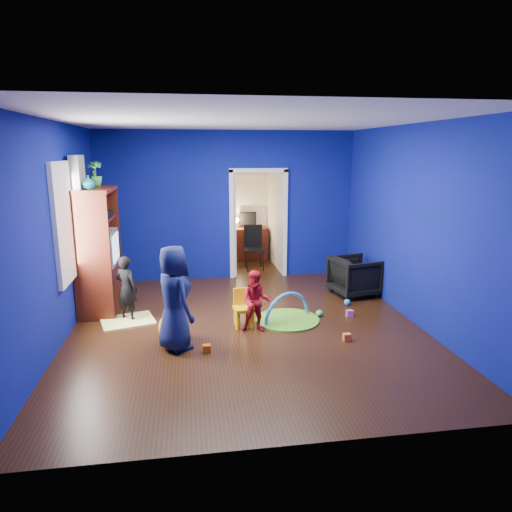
{
  "coord_description": "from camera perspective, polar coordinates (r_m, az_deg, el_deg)",
  "views": [
    {
      "loc": [
        -0.8,
        -6.17,
        2.51
      ],
      "look_at": [
        0.2,
        0.4,
        0.97
      ],
      "focal_mm": 32.0,
      "sensor_mm": 36.0,
      "label": 1
    }
  ],
  "objects": [
    {
      "name": "floor",
      "position": [
        6.71,
        -1.17,
        -8.96
      ],
      "size": [
        5.0,
        5.5,
        0.01
      ],
      "primitive_type": "cube",
      "color": "black",
      "rests_on": "ground"
    },
    {
      "name": "ceiling",
      "position": [
        6.23,
        -1.3,
        16.6
      ],
      "size": [
        5.0,
        5.5,
        0.01
      ],
      "primitive_type": "cube",
      "color": "white",
      "rests_on": "wall_back"
    },
    {
      "name": "wall_back",
      "position": [
        9.02,
        -3.5,
        6.25
      ],
      "size": [
        5.0,
        0.02,
        2.9
      ],
      "primitive_type": "cube",
      "color": "navy",
      "rests_on": "floor"
    },
    {
      "name": "wall_front",
      "position": [
        3.67,
        4.33,
        -3.83
      ],
      "size": [
        5.0,
        0.02,
        2.9
      ],
      "primitive_type": "cube",
      "color": "navy",
      "rests_on": "floor"
    },
    {
      "name": "wall_left",
      "position": [
        6.49,
        -23.73,
        2.51
      ],
      "size": [
        0.02,
        5.5,
        2.9
      ],
      "primitive_type": "cube",
      "color": "navy",
      "rests_on": "floor"
    },
    {
      "name": "wall_right",
      "position": [
        7.07,
        19.33,
        3.66
      ],
      "size": [
        0.02,
        5.5,
        2.9
      ],
      "primitive_type": "cube",
      "color": "navy",
      "rests_on": "floor"
    },
    {
      "name": "alcove",
      "position": [
        9.97,
        -0.49,
        5.76
      ],
      "size": [
        1.0,
        1.75,
        2.5
      ],
      "primitive_type": null,
      "color": "silver",
      "rests_on": "floor"
    },
    {
      "name": "armchair",
      "position": [
        8.26,
        12.26,
        -2.48
      ],
      "size": [
        0.89,
        0.87,
        0.69
      ],
      "primitive_type": "imported",
      "rotation": [
        0.0,
        0.0,
        1.77
      ],
      "color": "black",
      "rests_on": "floor"
    },
    {
      "name": "child_black",
      "position": [
        7.12,
        -15.87,
        -3.9
      ],
      "size": [
        0.43,
        0.39,
        1.0
      ],
      "primitive_type": "imported",
      "rotation": [
        0.0,
        0.0,
        2.59
      ],
      "color": "black",
      "rests_on": "floor"
    },
    {
      "name": "child_navy",
      "position": [
        5.92,
        -10.19,
        -5.2
      ],
      "size": [
        0.69,
        0.79,
        1.36
      ],
      "primitive_type": "imported",
      "rotation": [
        0.0,
        0.0,
        2.04
      ],
      "color": "#0F1438",
      "rests_on": "floor"
    },
    {
      "name": "toddler_red",
      "position": [
        6.45,
        0.0,
        -5.68
      ],
      "size": [
        0.48,
        0.41,
        0.89
      ],
      "primitive_type": "imported",
      "rotation": [
        0.0,
        0.0,
        -0.18
      ],
      "color": "red",
      "rests_on": "floor"
    },
    {
      "name": "vase",
      "position": [
        7.16,
        -20.22,
        8.64
      ],
      "size": [
        0.23,
        0.23,
        0.2
      ],
      "primitive_type": "imported",
      "rotation": [
        0.0,
        0.0,
        -0.23
      ],
      "color": "#0B525E",
      "rests_on": "tv_armoire"
    },
    {
      "name": "potted_plant",
      "position": [
        7.66,
        -19.52,
        9.64
      ],
      "size": [
        0.23,
        0.23,
        0.39
      ],
      "primitive_type": "imported",
      "rotation": [
        0.0,
        0.0,
        0.04
      ],
      "color": "green",
      "rests_on": "tv_armoire"
    },
    {
      "name": "tv_armoire",
      "position": [
        7.59,
        -19.15,
        0.66
      ],
      "size": [
        0.58,
        1.14,
        1.96
      ],
      "primitive_type": "cube",
      "color": "#3D130A",
      "rests_on": "floor"
    },
    {
      "name": "crt_tv",
      "position": [
        7.58,
        -18.87,
        0.97
      ],
      "size": [
        0.46,
        0.7,
        0.54
      ],
      "primitive_type": "cube",
      "color": "silver",
      "rests_on": "tv_armoire"
    },
    {
      "name": "yellow_blanket",
      "position": [
        7.18,
        -15.72,
        -7.82
      ],
      "size": [
        0.89,
        0.78,
        0.03
      ],
      "primitive_type": "cube",
      "rotation": [
        0.0,
        0.0,
        0.28
      ],
      "color": "#F2E07A",
      "rests_on": "floor"
    },
    {
      "name": "hopper_ball",
      "position": [
        6.32,
        -10.42,
        -8.75
      ],
      "size": [
        0.38,
        0.38,
        0.38
      ],
      "primitive_type": "sphere",
      "color": "yellow",
      "rests_on": "floor"
    },
    {
      "name": "kid_chair",
      "position": [
        6.68,
        -1.54,
        -6.77
      ],
      "size": [
        0.31,
        0.31,
        0.5
      ],
      "primitive_type": "cube",
      "rotation": [
        0.0,
        0.0,
        0.11
      ],
      "color": "yellow",
      "rests_on": "floor"
    },
    {
      "name": "play_mat",
      "position": [
        6.99,
        3.93,
        -7.94
      ],
      "size": [
        0.97,
        0.97,
        0.03
      ],
      "primitive_type": "cylinder",
      "color": "#308E20",
      "rests_on": "floor"
    },
    {
      "name": "toy_arch",
      "position": [
        6.99,
        3.93,
        -7.89
      ],
      "size": [
        0.79,
        0.44,
        0.86
      ],
      "primitive_type": "torus",
      "rotation": [
        1.57,
        0.0,
        0.48
      ],
      "color": "#3F8CD8",
      "rests_on": "floor"
    },
    {
      "name": "window_left",
      "position": [
        6.8,
        -22.94,
        3.87
      ],
      "size": [
        0.03,
        0.95,
        1.55
      ],
      "primitive_type": "cube",
      "color": "white",
      "rests_on": "wall_left"
    },
    {
      "name": "curtain",
      "position": [
        7.35,
        -20.84,
        2.29
      ],
      "size": [
        0.14,
        0.42,
        2.4
      ],
      "primitive_type": "cube",
      "color": "slate",
      "rests_on": "floor"
    },
    {
      "name": "doorway",
      "position": [
        9.14,
        0.29,
        3.83
      ],
      "size": [
        1.16,
        0.1,
        2.1
      ],
      "primitive_type": "cube",
      "color": "white",
      "rests_on": "floor"
    },
    {
      "name": "study_desk",
      "position": [
        10.74,
        -0.96,
        1.55
      ],
      "size": [
        0.88,
        0.44,
        0.75
      ],
      "primitive_type": "cube",
      "color": "#3D140A",
      "rests_on": "floor"
    },
    {
      "name": "desk_monitor",
      "position": [
        10.75,
        -1.05,
        4.68
      ],
      "size": [
        0.4,
        0.05,
        0.32
      ],
      "primitive_type": "cube",
      "color": "black",
      "rests_on": "study_desk"
    },
    {
      "name": "desk_lamp",
      "position": [
        10.66,
        -2.51,
        4.49
      ],
      "size": [
        0.14,
        0.14,
        0.14
      ],
      "primitive_type": "sphere",
      "color": "#FFD88C",
      "rests_on": "study_desk"
    },
    {
      "name": "folding_chair",
      "position": [
        9.79,
        -0.21,
        0.93
      ],
      "size": [
        0.4,
        0.4,
        0.92
      ],
      "primitive_type": "cube",
      "color": "black",
      "rests_on": "floor"
    },
    {
      "name": "book_shelf",
      "position": [
        10.64,
        -1.07,
        10.38
      ],
      "size": [
        0.88,
        0.24,
        0.04
      ],
      "primitive_type": "cube",
      "color": "white",
      "rests_on": "study_desk"
    },
    {
      "name": "toy_0",
      "position": [
        6.38,
        11.29,
        -9.92
      ],
      "size": [
        0.1,
        0.08,
        0.1
      ],
      "primitive_type": "cube",
      "color": "orange",
      "rests_on": "floor"
    },
    {
      "name": "toy_1",
      "position": [
        7.77,
        11.33,
        -5.66
      ],
      "size": [
        0.11,
        0.11,
        0.11
      ],
      "primitive_type": "sphere",
      "color": "#237AC9",
      "rests_on": "floor"
    },
    {
      "name": "toy_2",
      "position": [
        5.96,
        -6.17,
        -11.43
      ],
      "size": [
        0.1,
        0.08,
        0.1
      ],
      "primitive_type": "cube",
      "color": "#E0570B",
      "rests_on": "floor"
    },
    {
      "name": "toy_3",
      "position": [
        7.19,
        7.93,
        -7.08
      ],
      "size": [
        0.11,
        0.11,
        0.11
      ],
      "primitive_type": "sphere",
      "color": "green",
      "rests_on": "floor"
    },
    {
      "name": "toy_4",
      "position": [
        7.27,
        11.63,
        -7.03
      ],
      "size": [
        0.1,
        0.08,
        0.1
      ],
      "primitive_type": "cube",
      "color": "#C549B7",
      "rests_on": "floor"
    }
  ]
}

